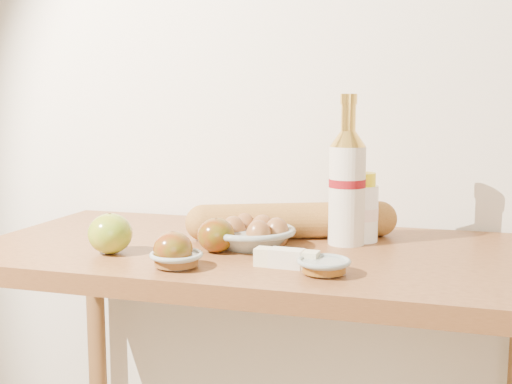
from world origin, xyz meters
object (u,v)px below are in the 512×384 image
Objects in this scene: egg_bowl at (253,235)px; baguette at (293,221)px; cream_bottle at (361,210)px; table at (260,303)px; bourbon_bottle at (347,184)px.

baguette is at bearing 62.00° from egg_bowl.
cream_bottle is 0.61× the size of egg_bowl.
table is 7.99× the size of cream_bottle.
egg_bowl is at bearing -135.96° from table.
baguette is (-0.12, 0.02, -0.09)m from bourbon_bottle.
egg_bowl is 0.52× the size of baguette.
baguette reaches higher than egg_bowl.
bourbon_bottle is 0.15m from baguette.
egg_bowl is at bearing -168.53° from cream_bottle.
bourbon_bottle is at bearing -35.00° from baguette.
cream_bottle is 0.25m from egg_bowl.
bourbon_bottle reaches higher than cream_bottle.
baguette is (0.05, 0.10, 0.16)m from table.
cream_bottle is 0.15m from baguette.
baguette is (0.06, 0.11, 0.01)m from egg_bowl.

